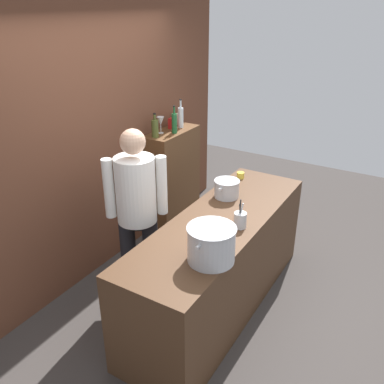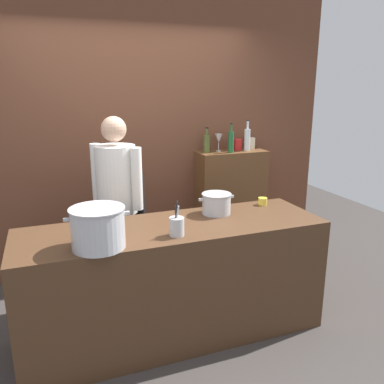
# 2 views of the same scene
# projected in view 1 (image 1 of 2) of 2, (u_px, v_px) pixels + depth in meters

# --- Properties ---
(ground_plane) EXTENTS (8.00, 8.00, 0.00)m
(ground_plane) POSITION_uv_depth(u_px,v_px,m) (218.00, 303.00, 3.86)
(ground_plane) COLOR #383330
(brick_back_panel) EXTENTS (4.40, 0.10, 3.00)m
(brick_back_panel) POSITION_uv_depth(u_px,v_px,m) (90.00, 126.00, 3.87)
(brick_back_panel) COLOR brown
(brick_back_panel) RESTS_ON ground_plane
(prep_counter) EXTENTS (2.28, 0.70, 0.90)m
(prep_counter) POSITION_uv_depth(u_px,v_px,m) (219.00, 263.00, 3.67)
(prep_counter) COLOR #472D1C
(prep_counter) RESTS_ON ground_plane
(bar_cabinet) EXTENTS (0.76, 0.32, 1.21)m
(bar_cabinet) POSITION_uv_depth(u_px,v_px,m) (173.00, 179.00, 4.97)
(bar_cabinet) COLOR brown
(bar_cabinet) RESTS_ON ground_plane
(chef) EXTENTS (0.43, 0.45, 1.66)m
(chef) POSITION_uv_depth(u_px,v_px,m) (137.00, 207.00, 3.53)
(chef) COLOR black
(chef) RESTS_ON ground_plane
(stockpot_large) EXTENTS (0.41, 0.35, 0.26)m
(stockpot_large) POSITION_uv_depth(u_px,v_px,m) (211.00, 244.00, 2.87)
(stockpot_large) COLOR #B7BABF
(stockpot_large) RESTS_ON prep_counter
(stockpot_small) EXTENTS (0.30, 0.24, 0.17)m
(stockpot_small) POSITION_uv_depth(u_px,v_px,m) (227.00, 189.00, 3.83)
(stockpot_small) COLOR #B7BABF
(stockpot_small) RESTS_ON prep_counter
(utensil_crock) EXTENTS (0.10, 0.10, 0.25)m
(utensil_crock) POSITION_uv_depth(u_px,v_px,m) (240.00, 220.00, 3.32)
(utensil_crock) COLOR #B7BABF
(utensil_crock) RESTS_ON prep_counter
(butter_jar) EXTENTS (0.08, 0.08, 0.06)m
(butter_jar) POSITION_uv_depth(u_px,v_px,m) (241.00, 175.00, 4.25)
(butter_jar) COLOR yellow
(butter_jar) RESTS_ON prep_counter
(wine_bottle_clear) EXTENTS (0.06, 0.06, 0.33)m
(wine_bottle_clear) POSITION_uv_depth(u_px,v_px,m) (181.00, 117.00, 4.79)
(wine_bottle_clear) COLOR silver
(wine_bottle_clear) RESTS_ON bar_cabinet
(wine_bottle_olive) EXTENTS (0.08, 0.08, 0.27)m
(wine_bottle_olive) POSITION_uv_depth(u_px,v_px,m) (155.00, 128.00, 4.46)
(wine_bottle_olive) COLOR #475123
(wine_bottle_olive) RESTS_ON bar_cabinet
(wine_bottle_green) EXTENTS (0.06, 0.06, 0.31)m
(wine_bottle_green) POSITION_uv_depth(u_px,v_px,m) (174.00, 123.00, 4.59)
(wine_bottle_green) COLOR #1E592D
(wine_bottle_green) RESTS_ON bar_cabinet
(wine_glass_wide) EXTENTS (0.08, 0.08, 0.19)m
(wine_glass_wide) POSITION_uv_depth(u_px,v_px,m) (161.00, 121.00, 4.57)
(wine_glass_wide) COLOR silver
(wine_glass_wide) RESTS_ON bar_cabinet
(spice_tin_cream) EXTENTS (0.08, 0.08, 0.13)m
(spice_tin_cream) POSITION_uv_depth(u_px,v_px,m) (178.00, 119.00, 4.93)
(spice_tin_cream) COLOR beige
(spice_tin_cream) RESTS_ON bar_cabinet
(spice_tin_red) EXTENTS (0.08, 0.08, 0.12)m
(spice_tin_red) POSITION_uv_depth(u_px,v_px,m) (172.00, 123.00, 4.77)
(spice_tin_red) COLOR red
(spice_tin_red) RESTS_ON bar_cabinet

